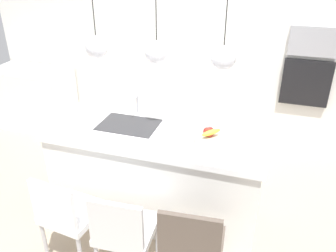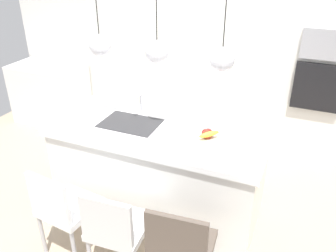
{
  "view_description": "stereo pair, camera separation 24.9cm",
  "coord_description": "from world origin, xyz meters",
  "px_view_note": "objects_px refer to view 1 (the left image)",
  "views": [
    {
      "loc": [
        0.97,
        -2.72,
        2.49
      ],
      "look_at": [
        0.1,
        0.0,
        1.01
      ],
      "focal_mm": 37.5,
      "sensor_mm": 36.0,
      "label": 1
    },
    {
      "loc": [
        1.21,
        -2.64,
        2.49
      ],
      "look_at": [
        0.1,
        0.0,
        1.01
      ],
      "focal_mm": 37.5,
      "sensor_mm": 36.0,
      "label": 2
    }
  ],
  "objects_px": {
    "microwave": "(314,41)",
    "chair_middle": "(124,230)",
    "fruit_bowl": "(209,136)",
    "oven": "(306,83)",
    "chair_far": "(191,244)",
    "chair_near": "(67,213)"
  },
  "relations": [
    {
      "from": "oven",
      "to": "chair_near",
      "type": "relative_size",
      "value": 0.63
    },
    {
      "from": "microwave",
      "to": "chair_middle",
      "type": "relative_size",
      "value": 0.63
    },
    {
      "from": "chair_middle",
      "to": "chair_far",
      "type": "xyz_separation_m",
      "value": [
        0.55,
        0.0,
        0.02
      ]
    },
    {
      "from": "oven",
      "to": "chair_far",
      "type": "distance_m",
      "value": 2.6
    },
    {
      "from": "microwave",
      "to": "chair_middle",
      "type": "distance_m",
      "value": 2.95
    },
    {
      "from": "fruit_bowl",
      "to": "microwave",
      "type": "xyz_separation_m",
      "value": [
        0.84,
        1.65,
        0.51
      ]
    },
    {
      "from": "microwave",
      "to": "oven",
      "type": "xyz_separation_m",
      "value": [
        0.0,
        0.0,
        -0.5
      ]
    },
    {
      "from": "fruit_bowl",
      "to": "chair_middle",
      "type": "distance_m",
      "value": 1.06
    },
    {
      "from": "fruit_bowl",
      "to": "chair_near",
      "type": "xyz_separation_m",
      "value": [
        -1.01,
        -0.77,
        -0.49
      ]
    },
    {
      "from": "oven",
      "to": "chair_near",
      "type": "xyz_separation_m",
      "value": [
        -1.84,
        -2.42,
        -0.5
      ]
    },
    {
      "from": "fruit_bowl",
      "to": "oven",
      "type": "height_order",
      "value": "oven"
    },
    {
      "from": "oven",
      "to": "chair_far",
      "type": "relative_size",
      "value": 0.64
    },
    {
      "from": "fruit_bowl",
      "to": "oven",
      "type": "xyz_separation_m",
      "value": [
        0.84,
        1.65,
        0.01
      ]
    },
    {
      "from": "microwave",
      "to": "chair_near",
      "type": "relative_size",
      "value": 0.61
    },
    {
      "from": "fruit_bowl",
      "to": "chair_middle",
      "type": "bearing_deg",
      "value": -122.6
    },
    {
      "from": "fruit_bowl",
      "to": "chair_middle",
      "type": "relative_size",
      "value": 0.34
    },
    {
      "from": "microwave",
      "to": "chair_near",
      "type": "height_order",
      "value": "microwave"
    },
    {
      "from": "fruit_bowl",
      "to": "microwave",
      "type": "bearing_deg",
      "value": 63.15
    },
    {
      "from": "fruit_bowl",
      "to": "chair_near",
      "type": "relative_size",
      "value": 0.33
    },
    {
      "from": "chair_middle",
      "to": "chair_far",
      "type": "distance_m",
      "value": 0.55
    },
    {
      "from": "fruit_bowl",
      "to": "chair_near",
      "type": "bearing_deg",
      "value": -142.55
    },
    {
      "from": "fruit_bowl",
      "to": "chair_far",
      "type": "height_order",
      "value": "fruit_bowl"
    }
  ]
}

